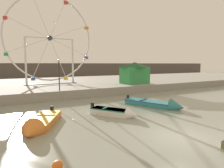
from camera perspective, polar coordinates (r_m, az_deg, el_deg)
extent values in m
plane|color=gray|center=(12.31, 20.06, -14.45)|extent=(240.00, 240.00, 0.00)
cube|color=gray|center=(35.38, -14.60, -0.20)|extent=(110.00, 23.84, 1.09)
cube|color=#564C47|center=(59.98, -20.79, 3.63)|extent=(140.00, 3.00, 4.40)
cube|color=teal|center=(20.06, 10.57, -5.55)|extent=(3.24, 4.88, 0.51)
cube|color=navy|center=(20.01, 10.58, -4.95)|extent=(3.24, 4.85, 0.08)
cone|color=teal|center=(18.94, 18.60, -6.44)|extent=(1.84, 1.75, 1.45)
cube|color=black|center=(21.17, 4.71, -3.86)|extent=(0.30, 0.28, 0.44)
cube|color=navy|center=(20.27, 9.12, -4.59)|extent=(1.25, 0.66, 0.06)
cube|color=silver|center=(16.22, -0.71, -8.15)|extent=(2.69, 3.26, 0.53)
cube|color=#237566|center=(16.17, -0.71, -7.39)|extent=(2.69, 3.25, 0.08)
cone|color=silver|center=(15.42, 5.98, -8.94)|extent=(1.37, 1.32, 1.06)
cube|color=black|center=(16.97, -5.78, -6.26)|extent=(0.31, 0.30, 0.44)
cube|color=#237566|center=(16.34, -1.95, -7.00)|extent=(0.88, 0.66, 0.06)
cube|color=orange|center=(14.78, -19.36, -10.01)|extent=(3.15, 4.22, 0.47)
cube|color=gold|center=(14.73, -19.38, -9.28)|extent=(3.15, 4.20, 0.08)
cone|color=orange|center=(12.51, -22.85, -13.07)|extent=(1.77, 1.62, 1.42)
cube|color=black|center=(16.64, -17.26, -6.94)|extent=(0.30, 0.29, 0.44)
cube|color=gold|center=(15.17, -18.83, -8.54)|extent=(1.21, 0.72, 0.06)
torus|color=silver|center=(31.95, -17.83, 12.73)|extent=(13.15, 0.24, 13.15)
cylinder|color=#38383D|center=(31.95, -17.83, 12.73)|extent=(0.70, 0.50, 0.70)
cylinder|color=silver|center=(31.68, -23.33, 14.99)|extent=(5.93, 0.08, 2.70)
cube|color=red|center=(31.68, -28.95, 16.64)|extent=(0.56, 0.48, 0.44)
cylinder|color=silver|center=(31.36, -23.26, 10.54)|extent=(6.06, 0.08, 2.39)
cube|color=#33934C|center=(31.08, -28.73, 7.68)|extent=(0.56, 0.48, 0.44)
cylinder|color=silver|center=(31.48, -20.02, 7.37)|extent=(2.70, 0.08, 5.93)
cube|color=#3356B7|center=(31.36, -22.18, 1.39)|extent=(0.56, 0.48, 0.44)
cylinder|color=silver|center=(31.98, -15.61, 7.37)|extent=(2.39, 0.08, 6.06)
cube|color=yellow|center=(32.35, -13.46, 1.56)|extent=(0.56, 0.48, 0.44)
cylinder|color=silver|center=(32.54, -12.58, 10.41)|extent=(5.93, 0.08, 2.70)
cube|color=purple|center=(33.43, -7.63, 7.65)|extent=(0.56, 0.48, 0.44)
cylinder|color=silver|center=(32.85, -12.57, 14.71)|extent=(6.06, 0.08, 2.39)
cube|color=orange|center=(33.99, -7.54, 16.00)|extent=(0.56, 0.48, 0.44)
cylinder|color=silver|center=(32.73, -15.64, 17.86)|extent=(2.70, 0.08, 5.93)
cube|color=red|center=(33.72, -13.44, 22.23)|extent=(0.56, 0.48, 0.44)
cylinder|color=silver|center=(32.25, -20.13, 18.02)|extent=(2.39, 0.08, 6.06)
cylinder|color=silver|center=(31.18, -24.06, 6.17)|extent=(0.28, 0.28, 7.06)
cylinder|color=silver|center=(32.62, -11.47, 6.53)|extent=(0.28, 0.28, 7.06)
cylinder|color=silver|center=(31.95, -17.83, 12.73)|extent=(7.10, 0.18, 0.18)
cube|color=#4C4C51|center=(31.86, -17.43, 0.11)|extent=(7.90, 1.20, 0.08)
cube|color=#33934C|center=(31.18, 6.68, 2.54)|extent=(4.26, 2.84, 2.60)
pyramid|color=#1C512A|center=(31.13, 6.72, 5.63)|extent=(4.68, 3.12, 0.80)
cylinder|color=#2D2D33|center=(23.35, -15.29, 2.22)|extent=(0.12, 0.12, 3.39)
sphere|color=#F2EACC|center=(23.31, -15.41, 6.72)|extent=(0.32, 0.32, 0.32)
sphere|color=orange|center=(8.55, -15.74, -22.14)|extent=(0.44, 0.44, 0.44)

